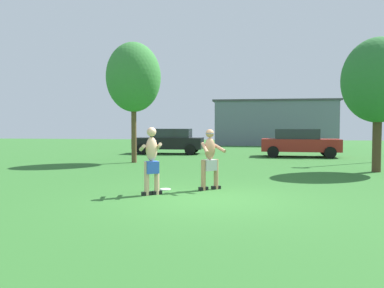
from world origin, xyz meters
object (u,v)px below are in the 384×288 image
at_px(player_with_cap, 210,157).
at_px(player_in_blue, 152,159).
at_px(car_black_far_end, 169,141).
at_px(tree_left_field, 378,81).
at_px(lamp_post, 377,88).
at_px(car_red_near_post, 299,142).
at_px(tree_behind_players, 134,78).
at_px(frisbee, 165,189).

bearing_deg(player_with_cap, player_in_blue, -144.17).
distance_m(car_black_far_end, tree_left_field, 13.12).
bearing_deg(lamp_post, car_red_near_post, 138.34).
bearing_deg(car_black_far_end, lamp_post, -20.54).
height_order(car_black_far_end, tree_left_field, tree_left_field).
height_order(player_with_cap, tree_behind_players, tree_behind_players).
distance_m(frisbee, tree_left_field, 9.45).
relative_size(player_with_cap, frisbee, 5.63).
height_order(player_in_blue, tree_behind_players, tree_behind_players).
bearing_deg(car_black_far_end, tree_behind_players, -94.23).
xyz_separation_m(car_red_near_post, tree_behind_players, (-8.25, -4.77, 3.22)).
bearing_deg(tree_behind_players, car_black_far_end, 85.77).
bearing_deg(player_in_blue, car_red_near_post, 68.25).
height_order(lamp_post, tree_behind_players, lamp_post).
xyz_separation_m(frisbee, lamp_post, (8.29, 9.38, 3.54)).
xyz_separation_m(car_red_near_post, lamp_post, (3.24, -2.88, 2.73)).
relative_size(car_red_near_post, lamp_post, 0.76).
height_order(car_red_near_post, car_black_far_end, same).
distance_m(player_with_cap, frisbee, 1.52).
bearing_deg(car_black_far_end, frisbee, -78.49).
bearing_deg(tree_left_field, player_with_cap, -139.16).
bearing_deg(car_red_near_post, car_black_far_end, 170.86).
xyz_separation_m(car_black_far_end, lamp_post, (11.04, -4.14, 2.73)).
height_order(player_in_blue, lamp_post, lamp_post).
distance_m(player_with_cap, car_red_near_post, 12.68).
height_order(frisbee, tree_left_field, tree_left_field).
height_order(player_in_blue, tree_left_field, tree_left_field).
xyz_separation_m(player_with_cap, car_black_far_end, (-3.97, 13.34, -0.09)).
bearing_deg(tree_behind_players, frisbee, -66.87).
relative_size(player_with_cap, lamp_post, 0.29).
height_order(car_black_far_end, lamp_post, lamp_post).
relative_size(frisbee, car_black_far_end, 0.07).
xyz_separation_m(frisbee, tree_behind_players, (-3.20, 7.49, 4.03)).
bearing_deg(frisbee, car_black_far_end, 101.51).
distance_m(tree_left_field, tree_behind_players, 10.53).
distance_m(player_with_cap, car_black_far_end, 13.92).
bearing_deg(player_in_blue, lamp_post, 50.34).
relative_size(player_in_blue, car_red_near_post, 0.39).
distance_m(car_red_near_post, car_black_far_end, 7.90).
xyz_separation_m(player_with_cap, frisbee, (-1.21, -0.18, -0.90)).
bearing_deg(car_red_near_post, lamp_post, -41.66).
distance_m(player_in_blue, car_red_near_post, 14.09).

